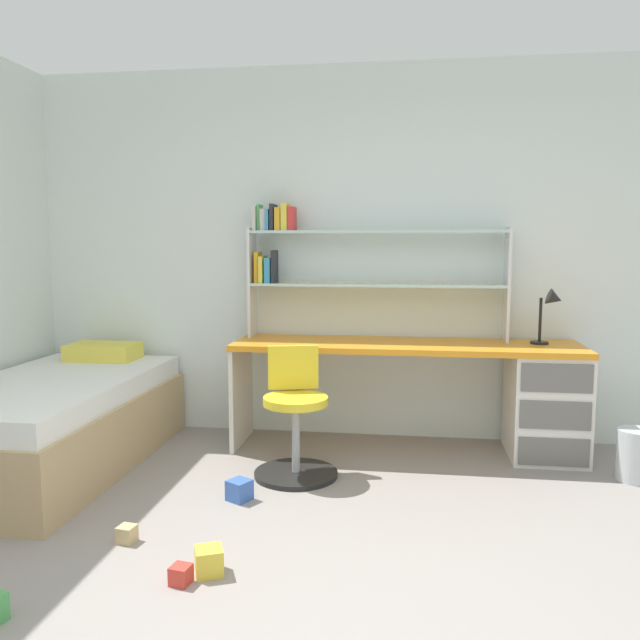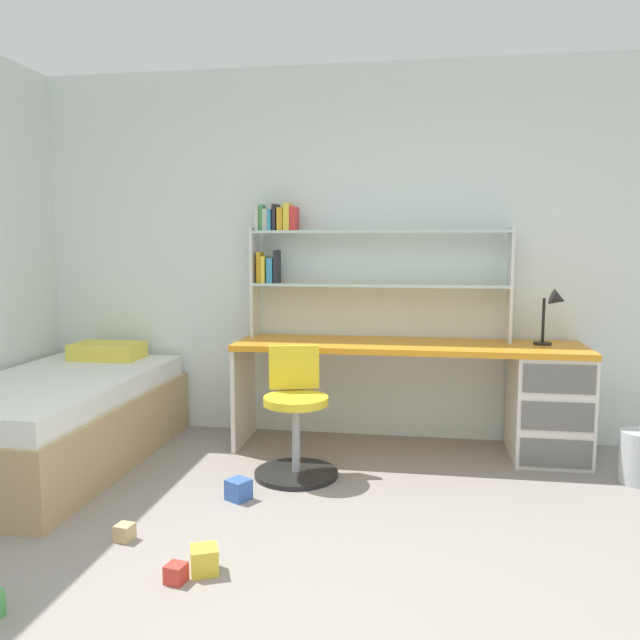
% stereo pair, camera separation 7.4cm
% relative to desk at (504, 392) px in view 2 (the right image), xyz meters
% --- Properties ---
extents(room_shell, '(5.96, 6.18, 2.73)m').
position_rel_desk_xyz_m(room_shell, '(-2.25, -0.98, 0.92)').
color(room_shell, silver).
rests_on(room_shell, ground_plane).
extents(desk, '(2.38, 0.61, 0.76)m').
position_rel_desk_xyz_m(desk, '(0.00, 0.00, 0.00)').
color(desk, orange).
rests_on(desk, ground_plane).
extents(bookshelf_hutch, '(1.84, 0.22, 0.97)m').
position_rel_desk_xyz_m(bookshelf_hutch, '(-1.13, 0.19, 0.91)').
color(bookshelf_hutch, silver).
rests_on(bookshelf_hutch, desk).
extents(desk_lamp, '(0.20, 0.17, 0.38)m').
position_rel_desk_xyz_m(desk_lamp, '(0.31, 0.05, 0.57)').
color(desk_lamp, black).
rests_on(desk_lamp, desk).
extents(swivel_chair, '(0.52, 0.52, 0.79)m').
position_rel_desk_xyz_m(swivel_chair, '(-1.32, -0.59, -0.12)').
color(swivel_chair, black).
rests_on(swivel_chair, ground_plane).
extents(bed_platform, '(1.06, 1.96, 0.70)m').
position_rel_desk_xyz_m(bed_platform, '(-2.91, -0.66, -0.15)').
color(bed_platform, tan).
rests_on(bed_platform, ground_plane).
extents(waste_bin, '(0.22, 0.22, 0.32)m').
position_rel_desk_xyz_m(waste_bin, '(0.75, -0.40, -0.28)').
color(waste_bin, silver).
rests_on(waste_bin, ground_plane).
extents(toy_block_blue_0, '(0.16, 0.16, 0.12)m').
position_rel_desk_xyz_m(toy_block_blue_0, '(-1.57, -1.03, -0.38)').
color(toy_block_blue_0, '#3860B7').
rests_on(toy_block_blue_0, ground_plane).
extents(toy_block_yellow_1, '(0.15, 0.15, 0.12)m').
position_rel_desk_xyz_m(toy_block_yellow_1, '(-1.48, -1.84, -0.38)').
color(toy_block_yellow_1, gold).
rests_on(toy_block_yellow_1, ground_plane).
extents(toy_block_red_2, '(0.09, 0.09, 0.08)m').
position_rel_desk_xyz_m(toy_block_red_2, '(-1.58, -1.94, -0.40)').
color(toy_block_red_2, red).
rests_on(toy_block_red_2, ground_plane).
extents(toy_block_natural_4, '(0.09, 0.09, 0.08)m').
position_rel_desk_xyz_m(toy_block_natural_4, '(-1.97, -1.61, -0.40)').
color(toy_block_natural_4, tan).
rests_on(toy_block_natural_4, ground_plane).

